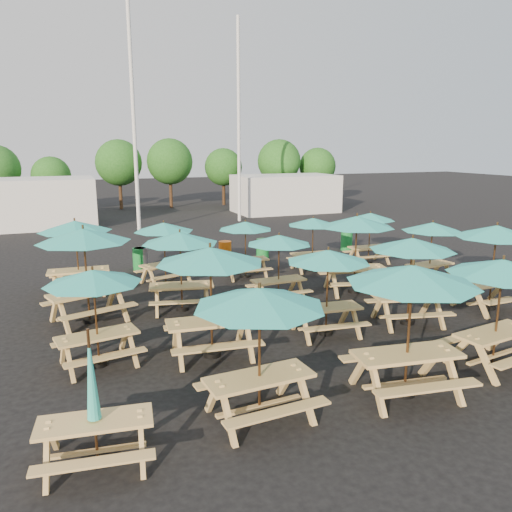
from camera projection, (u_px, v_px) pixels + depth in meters
name	position (u px, v px, depth m)	size (l,w,h in m)	color
ground	(274.00, 301.00, 15.22)	(120.00, 120.00, 0.00)	black
picnic_unit_0	(94.00, 410.00, 7.28)	(1.83, 1.64, 2.13)	tan
picnic_unit_1	(93.00, 282.00, 10.36)	(2.37, 2.37, 2.15)	tan
picnic_unit_2	(84.00, 240.00, 12.94)	(3.05, 3.05, 2.57)	tan
picnic_unit_3	(75.00, 230.00, 15.53)	(2.37, 2.37, 2.38)	tan
picnic_unit_4	(259.00, 305.00, 8.25)	(2.41, 2.41, 2.39)	tan
picnic_unit_5	(210.00, 261.00, 10.79)	(2.58, 2.58, 2.53)	tan
picnic_unit_6	(180.00, 242.00, 13.96)	(2.55, 2.55, 2.30)	tan
picnic_unit_7	(164.00, 230.00, 16.78)	(2.53, 2.53, 2.13)	tan
picnic_unit_8	(412.00, 282.00, 9.04)	(2.70, 2.70, 2.57)	tan
picnic_unit_9	(328.00, 261.00, 12.13)	(2.24, 2.24, 2.19)	tan
picnic_unit_10	(279.00, 243.00, 14.83)	(2.02, 2.02, 2.07)	tan
picnic_unit_11	(245.00, 229.00, 17.58)	(2.00, 2.00, 2.04)	tan
picnic_unit_12	(502.00, 273.00, 10.29)	(2.54, 2.54, 2.39)	tan
picnic_unit_13	(412.00, 249.00, 12.86)	(2.62, 2.62, 2.35)	tan
picnic_unit_14	(357.00, 226.00, 15.68)	(2.81, 2.81, 2.51)	tan
picnic_unit_15	(313.00, 225.00, 18.57)	(2.05, 2.05, 2.03)	tan
picnic_unit_17	(496.00, 236.00, 14.06)	(2.42, 2.42, 2.48)	tan
picnic_unit_18	(432.00, 230.00, 16.71)	(2.26, 2.26, 2.15)	tan
picnic_unit_19	(370.00, 219.00, 19.75)	(2.02, 2.02, 2.06)	tan
waste_bin_0	(140.00, 259.00, 19.03)	(0.52, 0.52, 0.83)	#178130
waste_bin_1	(141.00, 259.00, 19.06)	(0.52, 0.52, 0.83)	gray
waste_bin_2	(225.00, 251.00, 20.35)	(0.52, 0.52, 0.83)	#CE570C
waste_bin_3	(263.00, 249.00, 20.86)	(0.52, 0.52, 0.83)	#178130
waste_bin_4	(347.00, 241.00, 22.54)	(0.52, 0.52, 0.83)	#178130
mast_0	(134.00, 119.00, 25.96)	(0.20, 0.20, 12.00)	silver
mast_1	(239.00, 122.00, 30.07)	(0.20, 0.20, 12.00)	silver
event_tent_0	(21.00, 203.00, 28.48)	(8.00, 4.00, 2.80)	silver
event_tent_1	(285.00, 194.00, 35.41)	(7.00, 4.00, 2.60)	silver
tree_2	(51.00, 176.00, 33.93)	(2.59, 2.59, 3.93)	#382314
tree_3	(119.00, 163.00, 36.36)	(3.36, 3.36, 5.09)	#382314
tree_4	(170.00, 162.00, 37.22)	(3.41, 3.41, 5.17)	#382314
tree_5	(223.00, 167.00, 39.23)	(2.94, 2.94, 4.45)	#382314
tree_6	(279.00, 161.00, 38.93)	(3.38, 3.38, 5.13)	#382314
tree_7	(317.00, 166.00, 40.24)	(2.95, 2.95, 4.48)	#382314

